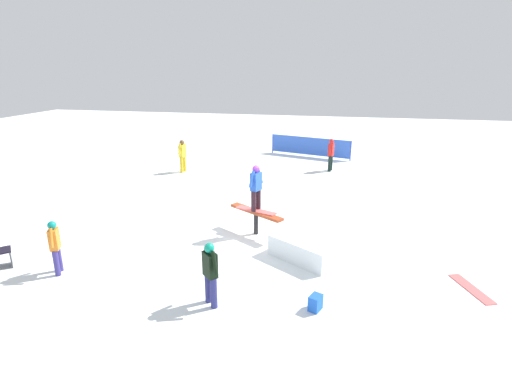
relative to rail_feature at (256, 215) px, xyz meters
name	(u,v)px	position (x,y,z in m)	size (l,w,h in m)	color
ground_plane	(256,234)	(0.00, 0.00, -0.63)	(60.00, 60.00, 0.00)	white
rail_feature	(256,215)	(0.00, 0.00, 0.00)	(1.83, 1.30, 0.75)	black
snow_kicker_ramp	(311,246)	(-1.76, 1.12, -0.34)	(1.80, 1.50, 0.57)	white
main_rider_on_rail	(256,188)	(0.00, 0.00, 0.84)	(1.33, 0.73, 1.42)	#F1605D
bystander_yellow	(182,154)	(5.00, -6.55, 0.25)	(0.27, 0.67, 1.57)	gold
bystander_orange	(55,244)	(4.32, 3.39, 0.15)	(0.32, 0.58, 1.39)	navy
bystander_black	(210,271)	(0.16, 3.92, 0.19)	(0.52, 0.51, 1.46)	navy
bystander_red	(331,153)	(-1.97, -8.25, 0.26)	(0.29, 0.68, 1.58)	black
loose_snowboard_coral	(471,289)	(-5.57, 2.08, -0.62)	(1.33, 0.28, 0.02)	#F36463
backpack_on_snow	(315,303)	(-2.06, 3.66, -0.46)	(0.30, 0.22, 0.34)	blue
safety_fence	(310,146)	(-0.73, -11.20, -0.03)	(4.53, 1.37, 1.10)	blue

